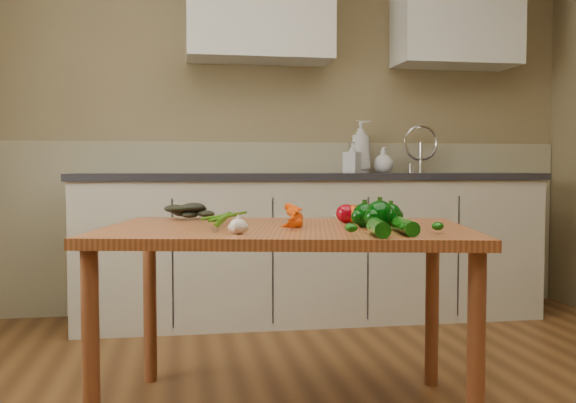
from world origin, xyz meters
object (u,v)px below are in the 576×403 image
(pepper_c, at_px, (380,215))
(tomato_a, at_px, (346,214))
(carrot_bunch, at_px, (270,218))
(pepper_a, at_px, (364,215))
(zucchini_a, at_px, (405,226))
(zucchini_b, at_px, (379,228))
(leafy_greens, at_px, (192,208))
(soap_bottle_b, at_px, (352,157))
(table, at_px, (286,248))
(pepper_b, at_px, (391,215))
(soap_bottle_c, at_px, (383,160))
(garlic_bulb, at_px, (238,226))
(tomato_c, at_px, (389,216))
(tomato_b, at_px, (353,214))
(soap_bottle_a, at_px, (361,147))

(pepper_c, bearing_deg, tomato_a, 98.64)
(carrot_bunch, xyz_separation_m, pepper_a, (0.34, -0.07, 0.01))
(zucchini_a, height_order, zucchini_b, zucchini_b)
(leafy_greens, bearing_deg, soap_bottle_b, 49.90)
(table, bearing_deg, pepper_b, 7.70)
(soap_bottle_b, xyz_separation_m, soap_bottle_c, (0.24, 0.09, -0.02))
(garlic_bulb, relative_size, zucchini_a, 0.27)
(leafy_greens, relative_size, pepper_b, 2.33)
(garlic_bulb, xyz_separation_m, tomato_c, (0.62, 0.30, 0.01))
(tomato_a, bearing_deg, tomato_c, -19.66)
(zucchini_a, bearing_deg, tomato_b, 97.69)
(pepper_b, height_order, zucchini_a, pepper_b)
(soap_bottle_a, relative_size, soap_bottle_b, 1.73)
(garlic_bulb, height_order, pepper_b, pepper_b)
(garlic_bulb, bearing_deg, soap_bottle_c, 59.75)
(table, relative_size, zucchini_b, 8.44)
(tomato_a, relative_size, tomato_c, 1.22)
(carrot_bunch, bearing_deg, soap_bottle_c, 71.75)
(tomato_c, bearing_deg, soap_bottle_c, 72.58)
(table, bearing_deg, soap_bottle_b, 78.63)
(tomato_b, height_order, zucchini_b, tomato_b)
(pepper_c, xyz_separation_m, tomato_b, (-0.02, 0.29, -0.01))
(zucchini_b, bearing_deg, pepper_a, 82.21)
(tomato_a, height_order, zucchini_b, tomato_a)
(soap_bottle_b, distance_m, leafy_greens, 1.62)
(soap_bottle_a, height_order, leafy_greens, soap_bottle_a)
(pepper_b, bearing_deg, zucchini_a, -99.80)
(soap_bottle_b, bearing_deg, tomato_b, 115.02)
(soap_bottle_c, relative_size, pepper_b, 2.03)
(table, xyz_separation_m, zucchini_b, (0.24, -0.37, 0.11))
(tomato_a, bearing_deg, pepper_b, -46.85)
(leafy_greens, distance_m, pepper_c, 0.85)
(tomato_a, relative_size, tomato_b, 1.03)
(pepper_b, xyz_separation_m, zucchini_b, (-0.16, -0.34, -0.01))
(soap_bottle_b, relative_size, leafy_greens, 1.03)
(pepper_c, bearing_deg, pepper_a, 103.69)
(zucchini_a, relative_size, zucchini_b, 1.25)
(tomato_b, bearing_deg, carrot_bunch, -161.52)
(soap_bottle_b, distance_m, tomato_a, 1.57)
(leafy_greens, relative_size, zucchini_a, 0.87)
(carrot_bunch, distance_m, pepper_c, 0.40)
(pepper_c, bearing_deg, soap_bottle_b, 77.73)
(leafy_greens, distance_m, pepper_b, 0.84)
(pepper_a, xyz_separation_m, tomato_c, (0.14, 0.13, -0.01))
(carrot_bunch, relative_size, pepper_b, 3.03)
(soap_bottle_a, bearing_deg, soap_bottle_c, -92.88)
(soap_bottle_a, relative_size, garlic_bulb, 5.68)
(soap_bottle_c, bearing_deg, pepper_c, -134.39)
(table, distance_m, garlic_bulb, 0.33)
(leafy_greens, height_order, pepper_c, pepper_c)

